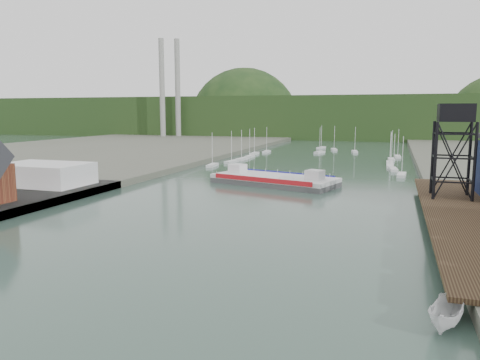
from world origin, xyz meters
The scene contains 9 objects.
ground centered at (0.00, 0.00, 0.00)m, with size 600.00×600.00×0.00m, color #2E4840.
east_pier centered at (37.00, 45.00, 1.90)m, with size 14.00×70.00×2.45m.
white_shed centered at (-44.00, 50.00, 3.85)m, with size 18.00×12.00×4.50m, color silver.
lift_tower centered at (35.00, 58.00, 15.65)m, with size 6.50×6.50×16.00m.
marina_sailboats centered at (0.08, 138.46, 0.35)m, with size 57.71×92.65×0.90m.
smokestacks centered at (-106.00, 232.50, 30.00)m, with size 11.20×8.20×60.00m.
distant_hills centered at (-3.98, 301.35, 10.38)m, with size 500.00×120.00×80.00m.
chain_ferry centered at (-0.77, 75.15, 1.18)m, with size 30.71×19.07×4.12m.
motorboat centered at (29.82, 8.58, 1.15)m, with size 2.24×5.96×2.30m, color silver.
Camera 1 is at (25.31, -29.18, 16.92)m, focal length 35.00 mm.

